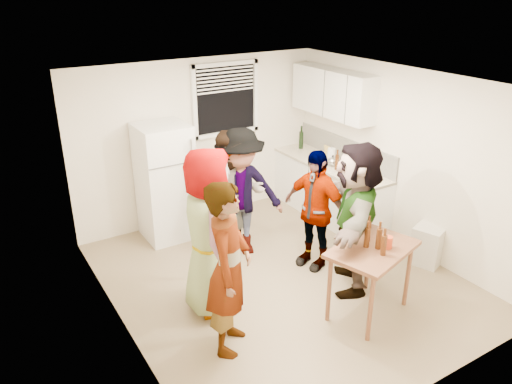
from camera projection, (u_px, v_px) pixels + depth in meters
room at (281, 279)px, 6.39m from camera, size 4.00×4.50×2.50m
window at (226, 99)px, 7.61m from camera, size 1.12×0.10×1.06m
refrigerator at (165, 182)px, 7.16m from camera, size 0.70×0.70×1.70m
counter_lower at (329, 191)px, 7.94m from camera, size 0.60×2.20×0.86m
countertop at (330, 164)px, 7.77m from camera, size 0.64×2.22×0.04m
backsplash at (345, 149)px, 7.83m from camera, size 0.03×2.20×0.36m
upper_cabinets at (333, 93)px, 7.57m from camera, size 0.34×1.60×0.70m
kettle at (332, 166)px, 7.65m from camera, size 0.27×0.25×0.18m
paper_towel at (331, 164)px, 7.73m from camera, size 0.12×0.12×0.25m
wine_bottle at (301, 148)px, 8.44m from camera, size 0.07×0.07×0.29m
beer_bottle_counter at (336, 169)px, 7.51m from camera, size 0.06×0.06×0.23m
blue_cup at (343, 178)px, 7.18m from camera, size 0.09×0.09×0.12m
picture_frame at (328, 151)px, 8.09m from camera, size 0.02×0.18×0.15m
trash_bin at (428, 246)px, 6.65m from camera, size 0.46×0.46×0.53m
serving_table at (366, 312)px, 5.75m from camera, size 1.15×0.93×0.85m
beer_bottle_table at (378, 248)px, 5.40m from camera, size 0.06×0.06×0.24m
red_cup at (387, 248)px, 5.42m from camera, size 0.10×0.10×0.13m
guest_grey at (212, 305)px, 5.86m from camera, size 2.13×1.46×0.62m
guest_stripe at (231, 344)px, 5.24m from camera, size 1.84×1.70×0.44m
guest_back_left at (234, 253)px, 7.00m from camera, size 1.44×1.95×0.67m
guest_back_right at (241, 251)px, 7.03m from camera, size 1.66×2.06×0.67m
guest_black at (312, 263)px, 6.73m from camera, size 1.81×1.35×0.39m
guest_orange at (350, 284)px, 6.27m from camera, size 2.55×2.53×0.55m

